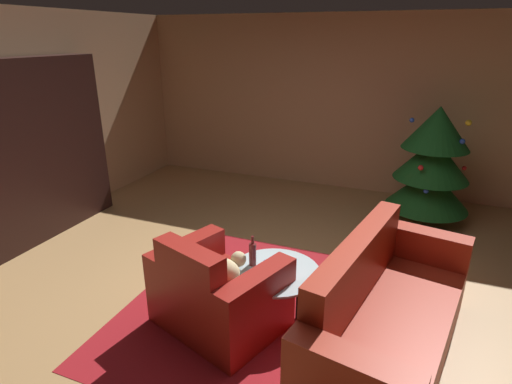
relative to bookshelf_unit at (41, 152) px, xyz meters
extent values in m
plane|color=tan|center=(2.93, -0.34, -0.99)|extent=(7.66, 7.66, 0.00)
cube|color=tan|center=(2.93, 2.88, 0.29)|extent=(6.41, 0.06, 2.57)
cube|color=maroon|center=(3.10, -0.58, -0.99)|extent=(2.56, 2.41, 0.01)
cube|color=black|center=(0.14, -0.12, 0.03)|extent=(0.03, 1.99, 2.04)
cube|color=black|center=(-0.02, 0.86, 0.03)|extent=(0.34, 0.02, 2.04)
cube|color=black|center=(-0.02, -0.12, -0.98)|extent=(0.32, 1.94, 0.03)
cube|color=black|center=(-0.02, -0.12, -0.58)|extent=(0.32, 1.94, 0.03)
cube|color=black|center=(-0.02, -0.12, -0.17)|extent=(0.32, 1.94, 0.02)
cube|color=black|center=(-0.02, -0.12, 0.23)|extent=(0.32, 1.94, 0.02)
cube|color=black|center=(-0.02, -0.12, 0.63)|extent=(0.32, 1.94, 0.02)
cube|color=black|center=(-0.02, -0.12, 1.04)|extent=(0.32, 1.94, 0.03)
cube|color=black|center=(-0.15, -0.12, -0.24)|extent=(0.05, 1.03, 0.65)
cube|color=black|center=(-0.12, -0.12, -0.24)|extent=(0.03, 1.06, 0.68)
cube|color=gold|center=(-0.06, 0.82, -0.85)|extent=(0.25, 0.03, 0.24)
cube|color=navy|center=(-0.10, 0.78, -0.85)|extent=(0.15, 0.03, 0.24)
cube|color=#925094|center=(-0.08, 0.73, -0.81)|extent=(0.21, 0.03, 0.32)
cube|color=#26754A|center=(-0.08, 0.70, -0.81)|extent=(0.21, 0.04, 0.32)
cube|color=#895298|center=(-0.07, 0.65, -0.85)|extent=(0.22, 0.04, 0.24)
cube|color=#3F7044|center=(-0.06, 0.61, -0.83)|extent=(0.25, 0.04, 0.27)
cube|color=teal|center=(-0.10, 0.57, -0.81)|extent=(0.17, 0.03, 0.32)
cube|color=navy|center=(-0.07, 0.53, -0.83)|extent=(0.22, 0.04, 0.28)
cube|color=#BA362B|center=(-0.08, 0.48, -0.84)|extent=(0.21, 0.03, 0.26)
cube|color=#8352A3|center=(-0.07, 0.80, 0.41)|extent=(0.22, 0.04, 0.34)
cube|color=#3C8C4B|center=(-0.10, 0.74, 0.39)|extent=(0.16, 0.04, 0.30)
cube|color=#2A4296|center=(-0.08, 0.69, 0.41)|extent=(0.21, 0.04, 0.34)
cube|color=#8D4E99|center=(-0.09, 0.65, 0.40)|extent=(0.18, 0.03, 0.33)
cube|color=#0A6983|center=(-0.06, 0.60, 0.36)|extent=(0.24, 0.04, 0.23)
cube|color=orange|center=(-0.08, 0.55, 0.35)|extent=(0.20, 0.04, 0.22)
cube|color=#4F362E|center=(-0.07, 0.80, 0.80)|extent=(0.23, 0.04, 0.30)
cube|color=#21528E|center=(-0.07, 0.76, 0.77)|extent=(0.23, 0.04, 0.25)
cube|color=#274F96|center=(-0.10, 0.72, 0.80)|extent=(0.16, 0.03, 0.30)
cube|color=#A4AA9C|center=(-0.09, 0.68, 0.76)|extent=(0.18, 0.03, 0.24)
cube|color=#174695|center=(-0.08, 0.64, 0.77)|extent=(0.21, 0.04, 0.24)
cube|color=#2F833C|center=(-0.08, 0.60, 0.82)|extent=(0.20, 0.04, 0.35)
cube|color=teal|center=(-0.08, 0.56, 0.80)|extent=(0.21, 0.03, 0.30)
cube|color=purple|center=(-0.06, 0.51, 0.77)|extent=(0.25, 0.04, 0.26)
cube|color=gold|center=(-0.07, 0.47, 0.80)|extent=(0.23, 0.03, 0.30)
cube|color=maroon|center=(2.70, -0.84, -0.80)|extent=(0.84, 0.92, 0.38)
cube|color=maroon|center=(2.60, -1.12, -0.39)|extent=(0.64, 0.36, 0.45)
cube|color=maroon|center=(3.08, -0.97, -0.68)|extent=(0.41, 0.77, 0.63)
cube|color=maroon|center=(2.33, -0.71, -0.68)|extent=(0.41, 0.77, 0.63)
ellipsoid|color=tan|center=(2.72, -0.77, -0.52)|extent=(0.32, 0.26, 0.18)
sphere|color=tan|center=(2.79, -0.66, -0.47)|extent=(0.13, 0.13, 0.13)
cube|color=#9C2614|center=(4.04, -0.76, -0.78)|extent=(1.03, 1.67, 0.43)
cube|color=#9C2614|center=(3.75, -0.70, -0.31)|extent=(0.46, 1.56, 0.49)
cube|color=#9C2614|center=(4.21, 0.09, -0.64)|extent=(0.77, 0.32, 0.71)
cylinder|color=black|center=(3.29, -0.55, -0.79)|extent=(0.04, 0.04, 0.41)
cylinder|color=black|center=(2.98, -0.38, -0.79)|extent=(0.04, 0.04, 0.41)
cylinder|color=black|center=(2.99, -0.75, -0.79)|extent=(0.04, 0.04, 0.41)
cylinder|color=silver|center=(3.08, -0.56, -0.57)|extent=(0.76, 0.76, 0.02)
cube|color=tan|center=(3.07, -0.60, -0.55)|extent=(0.17, 0.18, 0.03)
cube|color=gray|center=(3.09, -0.61, -0.53)|extent=(0.21, 0.16, 0.02)
cube|color=#334D8F|center=(3.08, -0.59, -0.51)|extent=(0.22, 0.11, 0.02)
cylinder|color=maroon|center=(2.87, -0.55, -0.46)|extent=(0.06, 0.06, 0.20)
cylinder|color=maroon|center=(2.87, -0.55, -0.33)|extent=(0.02, 0.02, 0.07)
cylinder|color=brown|center=(4.25, 2.02, -0.91)|extent=(0.08, 0.08, 0.17)
cone|color=#17551F|center=(4.25, 2.02, -0.56)|extent=(1.02, 1.02, 0.52)
cone|color=#17551F|center=(4.25, 2.02, -0.17)|extent=(0.91, 0.91, 0.52)
cone|color=#17551F|center=(4.25, 2.02, 0.22)|extent=(0.80, 0.80, 0.52)
sphere|color=yellow|center=(4.57, 1.97, 0.31)|extent=(0.07, 0.07, 0.07)
sphere|color=blue|center=(3.95, 1.91, 0.31)|extent=(0.06, 0.06, 0.06)
sphere|color=red|center=(4.62, 2.02, -0.25)|extent=(0.05, 0.05, 0.05)
sphere|color=blue|center=(4.22, 1.61, -0.46)|extent=(0.06, 0.06, 0.06)
sphere|color=blue|center=(4.53, 1.86, 0.11)|extent=(0.06, 0.06, 0.06)
sphere|color=red|center=(4.12, 1.68, -0.20)|extent=(0.06, 0.06, 0.06)
camera|label=1|loc=(4.04, -3.39, 1.27)|focal=29.00mm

